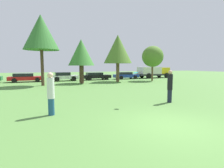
{
  "coord_description": "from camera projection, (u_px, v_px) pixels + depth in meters",
  "views": [
    {
      "loc": [
        -4.46,
        -5.23,
        2.24
      ],
      "look_at": [
        -0.6,
        4.41,
        1.18
      ],
      "focal_mm": 28.82,
      "sensor_mm": 36.0,
      "label": 1
    }
  ],
  "objects": [
    {
      "name": "person_thrower",
      "position": [
        51.0,
        93.0,
        8.1
      ],
      "size": [
        0.32,
        0.32,
        1.95
      ],
      "rotation": [
        0.0,
        0.0,
        0.04
      ],
      "color": "navy",
      "rests_on": "ground"
    },
    {
      "name": "delivery_truck_yellow",
      "position": [
        153.0,
        72.0,
        33.27
      ],
      "size": [
        6.35,
        2.61,
        2.01
      ],
      "rotation": [
        0.0,
        0.0,
        0.01
      ],
      "color": "#2D2D33",
      "rests_on": "ground"
    },
    {
      "name": "frisbee",
      "position": [
        136.0,
        73.0,
        9.95
      ],
      "size": [
        0.27,
        0.27,
        0.07
      ],
      "color": "#19B2D8"
    },
    {
      "name": "tree_4",
      "position": [
        153.0,
        57.0,
        26.59
      ],
      "size": [
        3.14,
        3.14,
        5.15
      ],
      "color": "brown",
      "rests_on": "ground"
    },
    {
      "name": "parked_car_black",
      "position": [
        96.0,
        76.0,
        28.65
      ],
      "size": [
        4.51,
        1.93,
        1.17
      ],
      "rotation": [
        0.0,
        0.0,
        0.01
      ],
      "color": "black",
      "rests_on": "ground"
    },
    {
      "name": "parked_car_blue",
      "position": [
        126.0,
        75.0,
        30.6
      ],
      "size": [
        4.28,
        1.91,
        1.17
      ],
      "rotation": [
        0.0,
        0.0,
        0.01
      ],
      "color": "#1E389E",
      "rests_on": "ground"
    },
    {
      "name": "parked_car_white",
      "position": [
        64.0,
        76.0,
        26.64
      ],
      "size": [
        3.86,
        2.02,
        1.29
      ],
      "rotation": [
        0.0,
        0.0,
        0.01
      ],
      "color": "silver",
      "rests_on": "ground"
    },
    {
      "name": "ground_plane",
      "position": [
        171.0,
        126.0,
        6.71
      ],
      "size": [
        120.0,
        120.0,
        0.0
      ],
      "primitive_type": "plane",
      "color": "#54843D"
    },
    {
      "name": "person_catcher",
      "position": [
        170.0,
        86.0,
        10.93
      ],
      "size": [
        0.31,
        0.31,
        1.97
      ],
      "rotation": [
        0.0,
        0.0,
        -3.1
      ],
      "color": "#191E33",
      "rests_on": "ground"
    },
    {
      "name": "tree_2",
      "position": [
        81.0,
        53.0,
        22.54
      ],
      "size": [
        3.29,
        3.29,
        5.56
      ],
      "color": "#473323",
      "rests_on": "ground"
    },
    {
      "name": "tree_3",
      "position": [
        118.0,
        49.0,
        24.95
      ],
      "size": [
        3.93,
        3.93,
        6.53
      ],
      "color": "brown",
      "rests_on": "ground"
    },
    {
      "name": "tree_1",
      "position": [
        41.0,
        32.0,
        19.74
      ],
      "size": [
        3.85,
        3.85,
        7.84
      ],
      "color": "#473323",
      "rests_on": "ground"
    },
    {
      "name": "parked_car_red",
      "position": [
        26.0,
        77.0,
        24.89
      ],
      "size": [
        4.59,
        2.09,
        1.2
      ],
      "rotation": [
        0.0,
        0.0,
        0.01
      ],
      "color": "red",
      "rests_on": "ground"
    }
  ]
}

